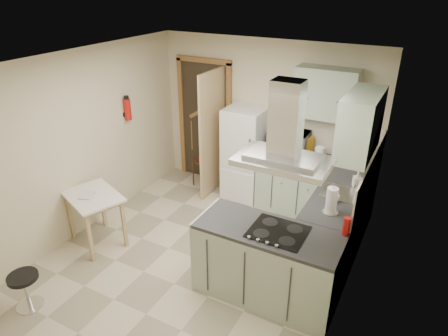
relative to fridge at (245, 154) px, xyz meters
The scene contains 28 objects.
floor 1.96m from the fridge, 83.66° to the right, with size 4.20×4.20×0.00m, color #C2B497.
ceiling 2.52m from the fridge, 83.66° to the right, with size 4.20×4.20×0.00m, color silver.
back_wall 0.62m from the fridge, 56.31° to the left, with size 3.60×3.60×0.00m, color beige.
left_wall 2.46m from the fridge, 131.63° to the right, with size 4.20×4.20×0.00m, color beige.
right_wall 2.74m from the fridge, 41.99° to the right, with size 4.20×4.20×0.00m, color beige.
doorway 0.99m from the fridge, 163.30° to the left, with size 1.10×0.12×2.10m, color brown.
fridge is the anchor object (origin of this frame).
counter_back 0.91m from the fridge, ahead, with size 1.08×0.60×0.90m, color #9EB2A0.
counter_right 1.85m from the fridge, 21.66° to the right, with size 0.60×1.95×0.90m, color #9EB2A0.
splashback 1.26m from the fridge, 13.94° to the left, with size 1.68×0.02×0.50m, color beige.
wall_cabinet_back 1.60m from the fridge, ahead, with size 0.85×0.35×0.70m, color #9EB2A0.
wall_cabinet_right 2.33m from the fridge, 27.50° to the right, with size 0.35×0.90×0.70m, color #9EB2A0.
peninsula 2.35m from the fridge, 58.26° to the right, with size 1.55×0.65×0.90m, color #9EB2A0.
hob 2.39m from the fridge, 56.21° to the right, with size 0.58×0.50×0.01m, color black.
extractor_hood 2.57m from the fridge, 56.21° to the right, with size 0.90×0.55×0.10m, color silver.
sink 1.91m from the fridge, 26.57° to the right, with size 0.45×0.40×0.01m, color silver.
fire_extinguisher 1.93m from the fridge, 149.70° to the right, with size 0.10×0.10×0.32m, color #B2140F.
drop_leaf_table 2.46m from the fridge, 119.23° to the right, with size 0.78×0.59×0.74m, color #DDBC88.
bentwood_chair 0.82m from the fridge, behind, with size 0.40×0.40×0.90m, color #482518.
stool 3.57m from the fridge, 106.71° to the right, with size 0.32×0.32×0.43m, color black.
microwave 0.75m from the fridge, ahead, with size 0.59×0.40×0.33m, color black.
kettle 1.21m from the fridge, ahead, with size 0.14×0.14×0.21m, color white.
cereal_box 1.03m from the fridge, ahead, with size 0.07×0.18×0.26m, color #C48617.
soap_bottle 1.94m from the fridge, 17.51° to the right, with size 0.09×0.10×0.21m, color #B0AEBA.
paper_towel 2.19m from the fridge, 38.22° to the right, with size 0.13×0.13×0.32m, color silver.
cup 2.00m from the fridge, 32.48° to the right, with size 0.11×0.11×0.09m, color silver.
red_bottle 2.59m from the fridge, 40.87° to the right, with size 0.07×0.07×0.20m, color red.
book 2.56m from the fridge, 120.81° to the right, with size 0.16×0.22×0.10m, color #A23649.
Camera 1 is at (2.26, -3.49, 3.32)m, focal length 32.00 mm.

